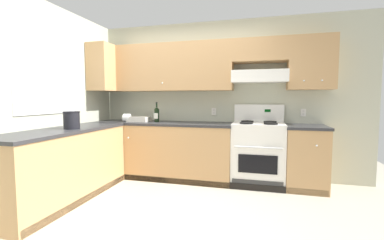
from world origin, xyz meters
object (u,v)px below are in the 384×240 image
Objects in this scene: paper_towel_roll at (127,118)px; bowl at (139,120)px; wine_bottle at (157,114)px; bucket at (72,120)px; stove at (258,153)px.

bowl is at bearing 17.59° from paper_towel_roll.
wine_bottle is 0.33m from bowl.
bucket reaches higher than bowl.
stove is 1.72m from wine_bottle.
bucket is (-0.64, -1.23, -0.01)m from wine_bottle.
bowl is at bearing -179.83° from stove.
stove is at bearing 28.19° from bucket.
bucket is at bearing -117.36° from wine_bottle.
paper_towel_roll is at bearing -170.39° from wine_bottle.
stove is at bearing 1.76° from paper_towel_roll.
bowl is at bearing -175.44° from wine_bottle.
wine_bottle is (-1.63, 0.02, 0.56)m from stove.
bucket reaches higher than paper_towel_roll.
wine_bottle reaches higher than paper_towel_roll.
wine_bottle is 2.48× the size of paper_towel_roll.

